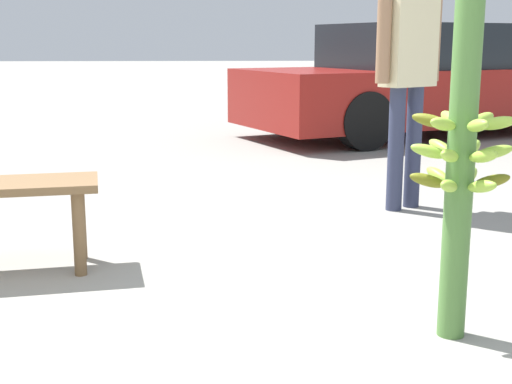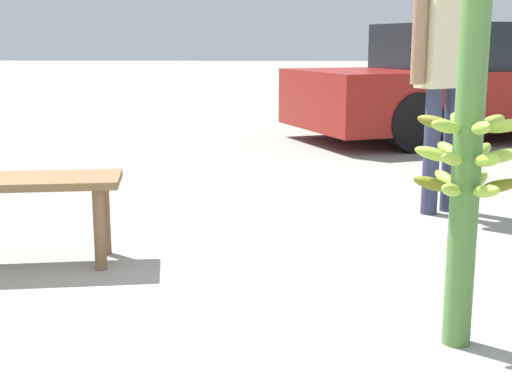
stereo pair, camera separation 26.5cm
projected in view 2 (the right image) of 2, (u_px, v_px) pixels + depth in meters
The scene contains 4 objects.
banana_stalk_center at pixel (466, 168), 2.59m from camera, with size 0.39×0.39×1.33m.
vendor_person at pixel (446, 58), 4.61m from camera, with size 0.53×0.39×1.69m.
market_bench at pixel (9, 193), 3.61m from camera, with size 1.17×0.57×0.46m.
parked_car at pixel (480, 83), 8.48m from camera, with size 4.71×3.31×1.33m.
Camera 2 is at (0.32, -2.18, 1.13)m, focal length 50.00 mm.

